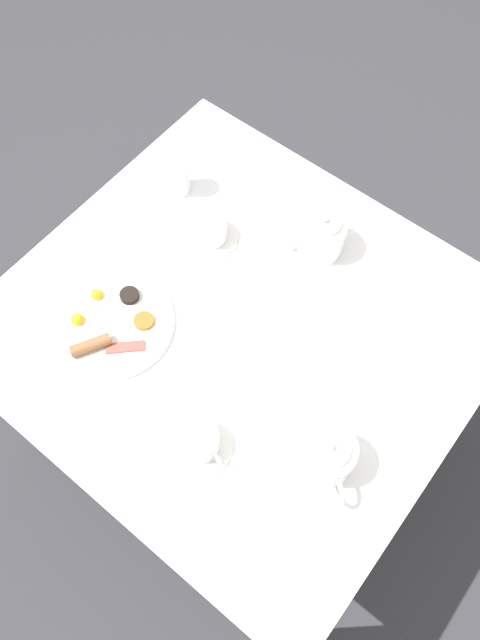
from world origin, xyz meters
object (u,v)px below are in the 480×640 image
teapot_far (327,456)px  teacup_with_saucer_right (199,442)px  fork_by_plate (428,391)px  breakfast_plate (110,323)px  water_glass_tall (176,173)px  knife_by_plate (292,344)px  teapot_near (321,235)px  napkin_folded (434,288)px  teacup_with_saucer_left (209,232)px  spoon_for_tea (229,516)px

teapot_far → teacup_with_saucer_right: 0.28m
fork_by_plate → breakfast_plate: bearing=-64.5°
breakfast_plate → water_glass_tall: bearing=-160.8°
knife_by_plate → water_glass_tall: bearing=-109.4°
teapot_far → knife_by_plate: (-0.19, -0.23, -0.05)m
knife_by_plate → teapot_far: bearing=50.2°
teapot_near → knife_by_plate: (0.27, 0.11, -0.05)m
napkin_folded → knife_by_plate: 0.40m
napkin_folded → knife_by_plate: (0.35, -0.19, -0.00)m
teacup_with_saucer_left → spoon_for_tea: size_ratio=1.06×
water_glass_tall → teacup_with_saucer_left: bearing=67.6°
teapot_near → knife_by_plate: 0.30m
fork_by_plate → teacup_with_saucer_right: bearing=-37.8°
teapot_near → spoon_for_tea: (0.68, 0.25, -0.05)m
breakfast_plate → napkin_folded: breakfast_plate is taller
knife_by_plate → teacup_with_saucer_right: bearing=-2.2°
napkin_folded → fork_by_plate: (0.25, 0.13, -0.00)m
teacup_with_saucer_left → teacup_with_saucer_right: same height
water_glass_tall → knife_by_plate: 0.56m
teacup_with_saucer_right → knife_by_plate: bearing=177.8°
teapot_far → spoon_for_tea: size_ratio=1.25×
breakfast_plate → teapot_far: size_ratio=1.72×
teapot_near → spoon_for_tea: teapot_near is taller
breakfast_plate → fork_by_plate: 0.78m
teacup_with_saucer_left → water_glass_tall: (-0.07, -0.17, 0.04)m
fork_by_plate → teacup_with_saucer_left: bearing=-91.3°
teapot_near → spoon_for_tea: 0.73m
fork_by_plate → teapot_far: bearing=-18.0°
water_glass_tall → napkin_folded: water_glass_tall is taller
teapot_far → knife_by_plate: teapot_far is taller
teapot_near → teacup_with_saucer_left: bearing=167.5°
teapot_far → fork_by_plate: bearing=-71.2°
breakfast_plate → knife_by_plate: bearing=121.7°
breakfast_plate → teacup_with_saucer_right: size_ratio=2.04×
water_glass_tall → spoon_for_tea: size_ratio=0.94×
teapot_near → teapot_far: 0.57m
breakfast_plate → spoon_for_tea: (0.17, 0.52, -0.01)m
water_glass_tall → fork_by_plate: (0.09, 0.85, -0.07)m
fork_by_plate → napkin_folded: bearing=-152.1°
teacup_with_saucer_right → water_glass_tall: size_ratio=1.13×
teapot_near → water_glass_tall: size_ratio=1.20×
teacup_with_saucer_right → napkin_folded: size_ratio=1.04×
breakfast_plate → water_glass_tall: 0.45m
teapot_far → teacup_with_saucer_left: 0.66m
teacup_with_saucer_left → napkin_folded: teacup_with_saucer_left is taller
water_glass_tall → teapot_far: bearing=63.6°
teapot_far → water_glass_tall: 0.84m
teapot_near → fork_by_plate: (0.17, 0.43, -0.05)m
teapot_far → teacup_with_saucer_left: size_ratio=1.18×
teacup_with_saucer_left → teacup_with_saucer_right: size_ratio=1.00×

